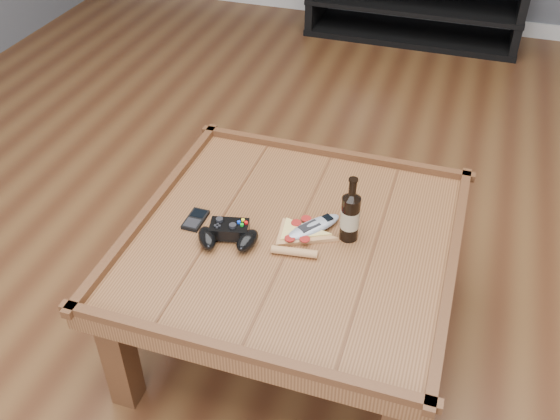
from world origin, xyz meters
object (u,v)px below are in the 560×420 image
(media_console, at_px, (415,1))
(smartphone, at_px, (196,220))
(game_controller, at_px, (228,235))
(pizza_slice, at_px, (299,236))
(beer_bottle, at_px, (350,215))
(remote_control, at_px, (313,227))
(coffee_table, at_px, (293,251))

(media_console, relative_size, smartphone, 13.44)
(game_controller, relative_size, pizza_slice, 0.76)
(media_console, distance_m, beer_bottle, 2.72)
(remote_control, bearing_deg, smartphone, -131.76)
(game_controller, relative_size, smartphone, 1.98)
(game_controller, xyz_separation_m, pizza_slice, (0.20, 0.08, -0.02))
(media_console, relative_size, beer_bottle, 6.24)
(media_console, distance_m, smartphone, 2.80)
(coffee_table, distance_m, remote_control, 0.10)
(coffee_table, height_order, smartphone, coffee_table)
(beer_bottle, distance_m, smartphone, 0.50)
(beer_bottle, relative_size, pizza_slice, 0.83)
(game_controller, xyz_separation_m, remote_control, (0.24, 0.13, -0.01))
(beer_bottle, height_order, game_controller, beer_bottle)
(coffee_table, distance_m, game_controller, 0.22)
(coffee_table, bearing_deg, remote_control, 44.03)
(coffee_table, xyz_separation_m, pizza_slice, (0.02, -0.00, 0.07))
(remote_control, bearing_deg, media_console, 128.19)
(media_console, bearing_deg, coffee_table, -90.00)
(smartphone, height_order, remote_control, remote_control)
(beer_bottle, relative_size, game_controller, 1.09)
(media_console, height_order, beer_bottle, beer_bottle)
(coffee_table, xyz_separation_m, media_console, (0.00, 2.75, -0.15))
(game_controller, bearing_deg, coffee_table, 11.28)
(pizza_slice, bearing_deg, remote_control, 47.63)
(game_controller, distance_m, remote_control, 0.27)
(smartphone, bearing_deg, pizza_slice, 4.50)
(pizza_slice, height_order, smartphone, pizza_slice)
(media_console, height_order, remote_control, media_console)
(coffee_table, distance_m, pizza_slice, 0.07)
(beer_bottle, relative_size, smartphone, 2.16)
(coffee_table, height_order, game_controller, game_controller)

